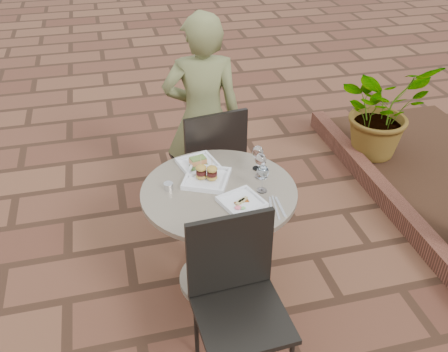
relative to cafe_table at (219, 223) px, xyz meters
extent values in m
plane|color=brown|center=(-0.13, 0.07, -0.48)|extent=(60.00, 60.00, 0.00)
cylinder|color=gray|center=(0.00, 0.00, -0.46)|extent=(0.52, 0.52, 0.04)
cylinder|color=gray|center=(0.00, 0.00, -0.13)|extent=(0.08, 0.08, 0.70)
cylinder|color=gray|center=(0.00, 0.00, 0.23)|extent=(0.90, 0.90, 0.03)
cube|color=black|center=(0.09, 0.75, -0.03)|extent=(0.50, 0.50, 0.03)
cube|color=black|center=(0.12, 0.55, 0.22)|extent=(0.44, 0.09, 0.46)
cylinder|color=black|center=(0.25, 0.96, -0.26)|extent=(0.02, 0.02, 0.44)
cylinder|color=black|center=(-0.13, 0.91, -0.26)|extent=(0.02, 0.02, 0.44)
cylinder|color=black|center=(0.30, 0.59, -0.26)|extent=(0.02, 0.02, 0.44)
cylinder|color=black|center=(-0.07, 0.53, -0.26)|extent=(0.02, 0.02, 0.44)
cube|color=black|center=(-0.05, -0.70, -0.03)|extent=(0.46, 0.46, 0.03)
cube|color=black|center=(-0.06, -0.50, 0.22)|extent=(0.44, 0.05, 0.46)
cylinder|color=black|center=(-0.25, -0.52, -0.26)|extent=(0.02, 0.02, 0.44)
cylinder|color=black|center=(0.13, -0.50, -0.26)|extent=(0.02, 0.02, 0.44)
imported|color=brown|center=(0.09, 0.85, 0.27)|extent=(0.60, 0.43, 1.52)
cube|color=white|center=(-0.06, 0.28, 0.25)|extent=(0.26, 0.26, 0.01)
cube|color=#CE7E48|center=(-0.06, 0.28, 0.28)|extent=(0.11, 0.08, 0.03)
cube|color=#566F32|center=(-0.06, 0.28, 0.30)|extent=(0.10, 0.08, 0.01)
cube|color=white|center=(-0.05, 0.11, 0.25)|extent=(0.33, 0.33, 0.01)
cube|color=white|center=(0.09, -0.16, 0.25)|extent=(0.27, 0.27, 0.01)
ellipsoid|color=#F16376|center=(0.06, -0.21, 0.26)|extent=(0.04, 0.03, 0.02)
cylinder|color=white|center=(0.24, -0.07, 0.25)|extent=(0.06, 0.06, 0.00)
cylinder|color=white|center=(0.24, -0.07, 0.29)|extent=(0.01, 0.01, 0.07)
ellipsoid|color=white|center=(0.24, -0.07, 0.37)|extent=(0.07, 0.07, 0.09)
cylinder|color=white|center=(0.24, -0.07, 0.36)|extent=(0.06, 0.06, 0.04)
cylinder|color=white|center=(0.27, 0.07, 0.25)|extent=(0.06, 0.06, 0.00)
cylinder|color=white|center=(0.27, 0.07, 0.29)|extent=(0.01, 0.01, 0.07)
ellipsoid|color=white|center=(0.27, 0.07, 0.36)|extent=(0.07, 0.07, 0.09)
cylinder|color=white|center=(0.28, 0.16, 0.25)|extent=(0.06, 0.06, 0.00)
cylinder|color=white|center=(0.28, 0.16, 0.28)|extent=(0.01, 0.01, 0.07)
ellipsoid|color=white|center=(0.28, 0.16, 0.36)|extent=(0.07, 0.07, 0.08)
cylinder|color=silver|center=(-0.28, 0.08, 0.27)|extent=(0.06, 0.06, 0.04)
cube|color=brown|center=(1.47, 0.37, -0.41)|extent=(0.12, 3.00, 0.15)
imported|color=#33662D|center=(1.72, 1.16, 0.00)|extent=(0.90, 0.82, 0.85)
camera|label=1|loc=(-0.54, -2.27, 1.90)|focal=40.00mm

